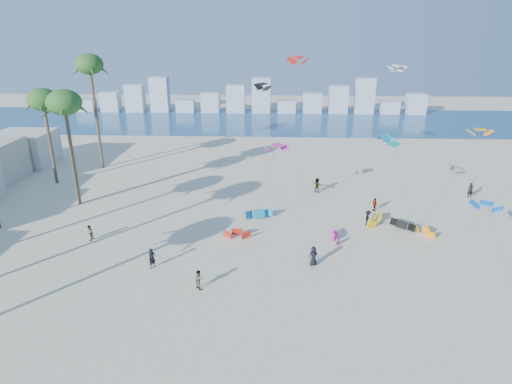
{
  "coord_description": "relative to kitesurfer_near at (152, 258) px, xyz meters",
  "views": [
    {
      "loc": [
        4.73,
        -23.89,
        19.87
      ],
      "look_at": [
        3.0,
        16.0,
        4.5
      ],
      "focal_mm": 30.36,
      "sensor_mm": 36.0,
      "label": 1
    }
  ],
  "objects": [
    {
      "name": "kitesurfers_far",
      "position": [
        16.13,
        11.87,
        -0.04
      ],
      "size": [
        43.06,
        19.37,
        1.91
      ],
      "color": "black",
      "rests_on": "ground"
    },
    {
      "name": "kitesurfer_mid",
      "position": [
        4.59,
        -2.98,
        -0.1
      ],
      "size": [
        1.0,
        1.0,
        1.64
      ],
      "primitive_type": "imported",
      "rotation": [
        0.0,
        0.0,
        2.33
      ],
      "color": "gray",
      "rests_on": "ground"
    },
    {
      "name": "distant_skyline",
      "position": [
        4.58,
        73.2,
        2.17
      ],
      "size": [
        85.0,
        3.0,
        8.4
      ],
      "color": "#9EADBF",
      "rests_on": "ground"
    },
    {
      "name": "ocean",
      "position": [
        5.77,
        63.2,
        -0.92
      ],
      "size": [
        220.0,
        220.0,
        0.0
      ],
      "primitive_type": "plane",
      "color": "navy",
      "rests_on": "ground"
    },
    {
      "name": "kitesurfer_near",
      "position": [
        0.0,
        0.0,
        0.0
      ],
      "size": [
        0.77,
        0.8,
        1.84
      ],
      "primitive_type": "imported",
      "rotation": [
        0.0,
        0.0,
        0.85
      ],
      "color": "black",
      "rests_on": "ground"
    },
    {
      "name": "flying_kites",
      "position": [
        21.41,
        14.9,
        10.4
      ],
      "size": [
        31.63,
        25.37,
        17.05
      ],
      "color": "#DD31A2",
      "rests_on": "ground"
    },
    {
      "name": "grounded_kites",
      "position": [
        16.53,
        8.48,
        -0.46
      ],
      "size": [
        21.72,
        7.25,
        1.01
      ],
      "color": "red",
      "rests_on": "ground"
    },
    {
      "name": "ground",
      "position": [
        5.77,
        -8.8,
        -0.92
      ],
      "size": [
        220.0,
        220.0,
        0.0
      ],
      "primitive_type": "plane",
      "color": "beige",
      "rests_on": "ground"
    }
  ]
}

